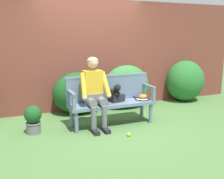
{
  "coord_description": "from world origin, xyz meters",
  "views": [
    {
      "loc": [
        -1.87,
        -4.51,
        1.71
      ],
      "look_at": [
        0.0,
        0.0,
        0.69
      ],
      "focal_mm": 42.46,
      "sensor_mm": 36.0,
      "label": 1
    }
  ],
  "objects_px": {
    "garden_bench": "(112,105)",
    "tennis_ball": "(129,134)",
    "person_seated": "(94,90)",
    "potted_plant": "(33,119)",
    "sports_bag": "(116,98)",
    "tennis_racket": "(141,99)",
    "dog_on_bench": "(115,93)",
    "baseball_glove": "(143,96)"
  },
  "relations": [
    {
      "from": "garden_bench",
      "to": "tennis_racket",
      "type": "xyz_separation_m",
      "value": [
        0.63,
        0.0,
        0.07
      ]
    },
    {
      "from": "person_seated",
      "to": "potted_plant",
      "type": "xyz_separation_m",
      "value": [
        -1.1,
        0.12,
        -0.45
      ]
    },
    {
      "from": "person_seated",
      "to": "tennis_ball",
      "type": "distance_m",
      "value": 1.03
    },
    {
      "from": "dog_on_bench",
      "to": "tennis_racket",
      "type": "relative_size",
      "value": 0.64
    },
    {
      "from": "person_seated",
      "to": "sports_bag",
      "type": "bearing_deg",
      "value": 5.15
    },
    {
      "from": "tennis_racket",
      "to": "sports_bag",
      "type": "bearing_deg",
      "value": 176.65
    },
    {
      "from": "dog_on_bench",
      "to": "baseball_glove",
      "type": "height_order",
      "value": "dog_on_bench"
    },
    {
      "from": "tennis_racket",
      "to": "sports_bag",
      "type": "xyz_separation_m",
      "value": [
        -0.53,
        0.03,
        0.06
      ]
    },
    {
      "from": "tennis_racket",
      "to": "dog_on_bench",
      "type": "bearing_deg",
      "value": -179.12
    },
    {
      "from": "garden_bench",
      "to": "sports_bag",
      "type": "distance_m",
      "value": 0.17
    },
    {
      "from": "baseball_glove",
      "to": "tennis_ball",
      "type": "xyz_separation_m",
      "value": [
        -0.67,
        -0.72,
        -0.46
      ]
    },
    {
      "from": "sports_bag",
      "to": "tennis_racket",
      "type": "bearing_deg",
      "value": -3.35
    },
    {
      "from": "dog_on_bench",
      "to": "tennis_ball",
      "type": "bearing_deg",
      "value": -92.59
    },
    {
      "from": "baseball_glove",
      "to": "potted_plant",
      "type": "distance_m",
      "value": 2.17
    },
    {
      "from": "person_seated",
      "to": "baseball_glove",
      "type": "relative_size",
      "value": 5.97
    },
    {
      "from": "sports_bag",
      "to": "potted_plant",
      "type": "bearing_deg",
      "value": 177.13
    },
    {
      "from": "sports_bag",
      "to": "person_seated",
      "type": "bearing_deg",
      "value": -174.85
    },
    {
      "from": "tennis_ball",
      "to": "baseball_glove",
      "type": "bearing_deg",
      "value": 47.0
    },
    {
      "from": "sports_bag",
      "to": "tennis_ball",
      "type": "distance_m",
      "value": 0.85
    },
    {
      "from": "tennis_ball",
      "to": "sports_bag",
      "type": "bearing_deg",
      "value": 84.55
    },
    {
      "from": "garden_bench",
      "to": "sports_bag",
      "type": "height_order",
      "value": "sports_bag"
    },
    {
      "from": "baseball_glove",
      "to": "sports_bag",
      "type": "distance_m",
      "value": 0.6
    },
    {
      "from": "sports_bag",
      "to": "dog_on_bench",
      "type": "bearing_deg",
      "value": -133.05
    },
    {
      "from": "dog_on_bench",
      "to": "tennis_ball",
      "type": "xyz_separation_m",
      "value": [
        -0.03,
        -0.66,
        -0.59
      ]
    },
    {
      "from": "person_seated",
      "to": "tennis_racket",
      "type": "bearing_deg",
      "value": 0.6
    },
    {
      "from": "garden_bench",
      "to": "tennis_ball",
      "type": "relative_size",
      "value": 25.16
    },
    {
      "from": "garden_bench",
      "to": "person_seated",
      "type": "relative_size",
      "value": 1.26
    },
    {
      "from": "garden_bench",
      "to": "person_seated",
      "type": "bearing_deg",
      "value": -178.52
    },
    {
      "from": "garden_bench",
      "to": "potted_plant",
      "type": "relative_size",
      "value": 3.31
    },
    {
      "from": "sports_bag",
      "to": "tennis_ball",
      "type": "xyz_separation_m",
      "value": [
        -0.07,
        -0.7,
        -0.48
      ]
    },
    {
      "from": "person_seated",
      "to": "sports_bag",
      "type": "distance_m",
      "value": 0.5
    },
    {
      "from": "garden_bench",
      "to": "dog_on_bench",
      "type": "distance_m",
      "value": 0.25
    },
    {
      "from": "garden_bench",
      "to": "tennis_ball",
      "type": "bearing_deg",
      "value": -87.06
    },
    {
      "from": "person_seated",
      "to": "tennis_ball",
      "type": "xyz_separation_m",
      "value": [
        0.39,
        -0.66,
        -0.69
      ]
    },
    {
      "from": "person_seated",
      "to": "tennis_ball",
      "type": "bearing_deg",
      "value": -59.42
    },
    {
      "from": "person_seated",
      "to": "tennis_racket",
      "type": "relative_size",
      "value": 2.28
    },
    {
      "from": "tennis_ball",
      "to": "potted_plant",
      "type": "distance_m",
      "value": 1.7
    },
    {
      "from": "dog_on_bench",
      "to": "sports_bag",
      "type": "distance_m",
      "value": 0.12
    },
    {
      "from": "garden_bench",
      "to": "sports_bag",
      "type": "xyz_separation_m",
      "value": [
        0.1,
        0.03,
        0.13
      ]
    },
    {
      "from": "potted_plant",
      "to": "person_seated",
      "type": "bearing_deg",
      "value": -6.2
    },
    {
      "from": "person_seated",
      "to": "potted_plant",
      "type": "height_order",
      "value": "person_seated"
    },
    {
      "from": "person_seated",
      "to": "potted_plant",
      "type": "bearing_deg",
      "value": 173.8
    }
  ]
}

